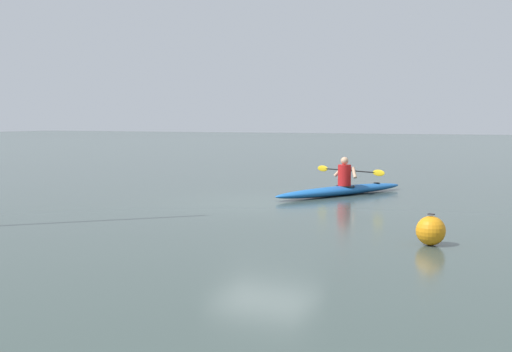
# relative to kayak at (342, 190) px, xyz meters

# --- Properties ---
(ground_plane) EXTENTS (160.00, 160.00, 0.00)m
(ground_plane) POSITION_rel_kayak_xyz_m (1.17, 2.52, -0.13)
(ground_plane) COLOR #384742
(kayak) EXTENTS (2.59, 4.61, 0.25)m
(kayak) POSITION_rel_kayak_xyz_m (0.00, 0.00, 0.00)
(kayak) COLOR #1959A5
(kayak) RESTS_ON ground
(kayaker) EXTENTS (2.25, 1.09, 0.79)m
(kayaker) POSITION_rel_kayak_xyz_m (-0.05, -0.10, 0.46)
(kayaker) COLOR red
(kayaker) RESTS_ON kayak
(mooring_buoy_red_near) EXTENTS (0.48, 0.48, 0.53)m
(mooring_buoy_red_near) POSITION_rel_kayak_xyz_m (-3.53, 6.31, 0.12)
(mooring_buoy_red_near) COLOR orange
(mooring_buoy_red_near) RESTS_ON ground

